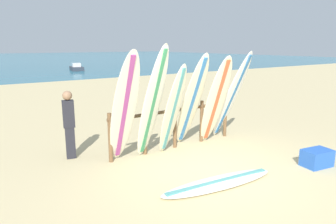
{
  "coord_description": "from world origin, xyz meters",
  "views": [
    {
      "loc": [
        -4.07,
        -4.23,
        2.52
      ],
      "look_at": [
        0.31,
        2.06,
        0.85
      ],
      "focal_mm": 33.26,
      "sensor_mm": 36.0,
      "label": 1
    }
  ],
  "objects_px": {
    "surfboard_rack": "(175,121)",
    "surfboard_leaning_center_left": "(173,110)",
    "surfboard_leaning_left": "(152,104)",
    "surfboard_leaning_right": "(232,96)",
    "surfboard_leaning_center": "(192,101)",
    "small_boat_offshore": "(77,68)",
    "surfboard_lying_on_sand": "(219,183)",
    "beachgoer_standing": "(69,122)",
    "surfboard_leaning_far_left": "(124,110)",
    "surfboard_leaning_center_right": "(216,101)",
    "cooler_box": "(317,158)"
  },
  "relations": [
    {
      "from": "beachgoer_standing",
      "to": "surfboard_leaning_right",
      "type": "bearing_deg",
      "value": -14.47
    },
    {
      "from": "surfboard_rack",
      "to": "surfboard_leaning_left",
      "type": "distance_m",
      "value": 1.17
    },
    {
      "from": "surfboard_rack",
      "to": "small_boat_offshore",
      "type": "distance_m",
      "value": 25.51
    },
    {
      "from": "surfboard_rack",
      "to": "surfboard_leaning_center_left",
      "type": "xyz_separation_m",
      "value": [
        -0.36,
        -0.4,
        0.38
      ]
    },
    {
      "from": "surfboard_leaning_center_left",
      "to": "surfboard_leaning_center",
      "type": "bearing_deg",
      "value": 12.07
    },
    {
      "from": "surfboard_leaning_center_right",
      "to": "cooler_box",
      "type": "relative_size",
      "value": 3.81
    },
    {
      "from": "surfboard_leaning_center_left",
      "to": "small_boat_offshore",
      "type": "distance_m",
      "value": 26.0
    },
    {
      "from": "surfboard_leaning_left",
      "to": "surfboard_leaning_center_left",
      "type": "bearing_deg",
      "value": 2.2
    },
    {
      "from": "surfboard_lying_on_sand",
      "to": "beachgoer_standing",
      "type": "relative_size",
      "value": 1.6
    },
    {
      "from": "surfboard_leaning_center_left",
      "to": "surfboard_lying_on_sand",
      "type": "distance_m",
      "value": 2.06
    },
    {
      "from": "surfboard_leaning_left",
      "to": "surfboard_leaning_center",
      "type": "xyz_separation_m",
      "value": [
        1.22,
        0.16,
        -0.1
      ]
    },
    {
      "from": "surfboard_leaning_center_left",
      "to": "small_boat_offshore",
      "type": "height_order",
      "value": "surfboard_leaning_center_left"
    },
    {
      "from": "surfboard_leaning_center_right",
      "to": "cooler_box",
      "type": "bearing_deg",
      "value": -70.41
    },
    {
      "from": "beachgoer_standing",
      "to": "surfboard_leaning_left",
      "type": "bearing_deg",
      "value": -38.35
    },
    {
      "from": "small_boat_offshore",
      "to": "surfboard_leaning_left",
      "type": "bearing_deg",
      "value": -105.17
    },
    {
      "from": "surfboard_leaning_far_left",
      "to": "surfboard_leaning_center_right",
      "type": "distance_m",
      "value": 2.52
    },
    {
      "from": "beachgoer_standing",
      "to": "small_boat_offshore",
      "type": "height_order",
      "value": "beachgoer_standing"
    },
    {
      "from": "surfboard_leaning_right",
      "to": "cooler_box",
      "type": "distance_m",
      "value": 2.61
    },
    {
      "from": "surfboard_leaning_left",
      "to": "surfboard_rack",
      "type": "bearing_deg",
      "value": 24.82
    },
    {
      "from": "beachgoer_standing",
      "to": "small_boat_offshore",
      "type": "distance_m",
      "value": 25.48
    },
    {
      "from": "cooler_box",
      "to": "surfboard_leaning_center_right",
      "type": "bearing_deg",
      "value": 119.07
    },
    {
      "from": "surfboard_leaning_center",
      "to": "beachgoer_standing",
      "type": "bearing_deg",
      "value": 159.79
    },
    {
      "from": "surfboard_lying_on_sand",
      "to": "cooler_box",
      "type": "xyz_separation_m",
      "value": [
        2.31,
        -0.53,
        0.14
      ]
    },
    {
      "from": "surfboard_leaning_right",
      "to": "cooler_box",
      "type": "xyz_separation_m",
      "value": [
        0.1,
        -2.4,
        -1.01
      ]
    },
    {
      "from": "surfboard_leaning_far_left",
      "to": "surfboard_leaning_right",
      "type": "bearing_deg",
      "value": 2.37
    },
    {
      "from": "surfboard_rack",
      "to": "beachgoer_standing",
      "type": "xyz_separation_m",
      "value": [
        -2.37,
        0.73,
        0.16
      ]
    },
    {
      "from": "surfboard_rack",
      "to": "surfboard_leaning_far_left",
      "type": "bearing_deg",
      "value": -164.68
    },
    {
      "from": "surfboard_leaning_right",
      "to": "surfboard_leaning_center_right",
      "type": "bearing_deg",
      "value": -168.7
    },
    {
      "from": "surfboard_leaning_far_left",
      "to": "surfboard_leaning_center_right",
      "type": "height_order",
      "value": "surfboard_leaning_far_left"
    },
    {
      "from": "surfboard_leaning_center_left",
      "to": "beachgoer_standing",
      "type": "distance_m",
      "value": 2.32
    },
    {
      "from": "surfboard_leaning_left",
      "to": "surfboard_leaning_center_right",
      "type": "relative_size",
      "value": 1.12
    },
    {
      "from": "surfboard_leaning_center_left",
      "to": "surfboard_leaning_right",
      "type": "relative_size",
      "value": 0.9
    },
    {
      "from": "surfboard_leaning_left",
      "to": "surfboard_leaning_far_left",
      "type": "bearing_deg",
      "value": -178.85
    },
    {
      "from": "surfboard_leaning_left",
      "to": "surfboard_leaning_right",
      "type": "bearing_deg",
      "value": 2.7
    },
    {
      "from": "surfboard_rack",
      "to": "surfboard_leaning_center_right",
      "type": "bearing_deg",
      "value": -25.48
    },
    {
      "from": "surfboard_leaning_left",
      "to": "surfboard_leaning_center_right",
      "type": "bearing_deg",
      "value": -0.63
    },
    {
      "from": "surfboard_leaning_left",
      "to": "surfboard_leaning_center_left",
      "type": "distance_m",
      "value": 0.59
    },
    {
      "from": "cooler_box",
      "to": "beachgoer_standing",
      "type": "bearing_deg",
      "value": 149.57
    },
    {
      "from": "surfboard_rack",
      "to": "small_boat_offshore",
      "type": "xyz_separation_m",
      "value": [
        5.93,
        24.81,
        -0.43
      ]
    },
    {
      "from": "surfboard_leaning_far_left",
      "to": "surfboard_leaning_center_left",
      "type": "relative_size",
      "value": 1.15
    },
    {
      "from": "surfboard_leaning_center_right",
      "to": "surfboard_lying_on_sand",
      "type": "bearing_deg",
      "value": -131.02
    },
    {
      "from": "surfboard_rack",
      "to": "small_boat_offshore",
      "type": "bearing_deg",
      "value": 76.57
    },
    {
      "from": "surfboard_leaning_far_left",
      "to": "surfboard_lying_on_sand",
      "type": "relative_size",
      "value": 1.0
    },
    {
      "from": "surfboard_leaning_right",
      "to": "surfboard_leaning_center",
      "type": "bearing_deg",
      "value": 178.05
    },
    {
      "from": "surfboard_leaning_center_left",
      "to": "surfboard_leaning_right",
      "type": "bearing_deg",
      "value": 2.83
    },
    {
      "from": "surfboard_rack",
      "to": "surfboard_leaning_left",
      "type": "xyz_separation_m",
      "value": [
        -0.91,
        -0.42,
        0.6
      ]
    },
    {
      "from": "surfboard_leaning_center_left",
      "to": "beachgoer_standing",
      "type": "bearing_deg",
      "value": 150.65
    },
    {
      "from": "surfboard_leaning_far_left",
      "to": "surfboard_leaning_right",
      "type": "height_order",
      "value": "surfboard_leaning_far_left"
    },
    {
      "from": "surfboard_leaning_far_left",
      "to": "beachgoer_standing",
      "type": "relative_size",
      "value": 1.6
    },
    {
      "from": "surfboard_rack",
      "to": "beachgoer_standing",
      "type": "height_order",
      "value": "beachgoer_standing"
    }
  ]
}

